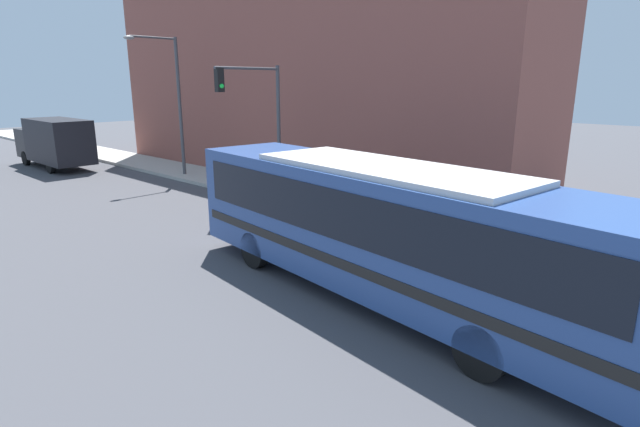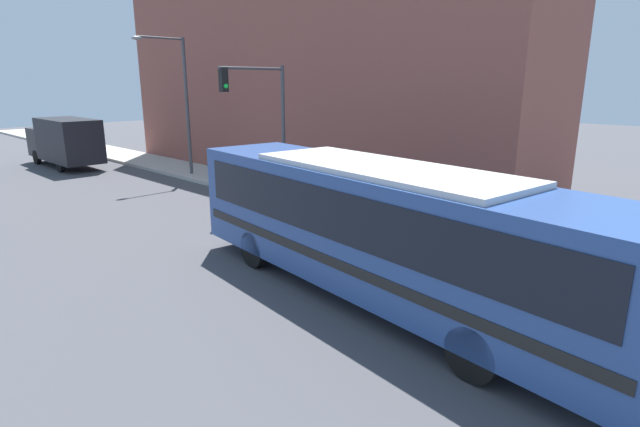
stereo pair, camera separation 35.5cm
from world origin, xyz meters
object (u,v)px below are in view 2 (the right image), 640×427
object	(u,v)px
city_bus	(381,224)
fire_hydrant	(438,221)
traffic_light_pole	(263,110)
pedestrian_near_corner	(366,188)
delivery_truck	(65,141)
parking_meter	(333,189)
street_lamp	(180,94)

from	to	relation	value
city_bus	fire_hydrant	xyz separation A→B (m)	(5.35, 1.68, -1.34)
traffic_light_pole	pedestrian_near_corner	world-z (taller)	traffic_light_pole
delivery_truck	parking_meter	bearing A→B (deg)	-80.05
street_lamp	pedestrian_near_corner	world-z (taller)	street_lamp
delivery_truck	pedestrian_near_corner	xyz separation A→B (m)	(4.03, -20.62, -0.52)
delivery_truck	pedestrian_near_corner	world-z (taller)	delivery_truck
street_lamp	pedestrian_near_corner	size ratio (longest dim) A/B	3.99
parking_meter	street_lamp	size ratio (longest dim) A/B	0.16
fire_hydrant	parking_meter	world-z (taller)	parking_meter
street_lamp	pedestrian_near_corner	bearing A→B (deg)	-86.41
city_bus	fire_hydrant	size ratio (longest dim) A/B	15.84
fire_hydrant	traffic_light_pole	size ratio (longest dim) A/B	0.14
city_bus	pedestrian_near_corner	distance (m)	8.06
city_bus	traffic_light_pole	size ratio (longest dim) A/B	2.24
fire_hydrant	street_lamp	world-z (taller)	street_lamp
traffic_light_pole	pedestrian_near_corner	xyz separation A→B (m)	(1.55, -4.30, -2.91)
fire_hydrant	traffic_light_pole	xyz separation A→B (m)	(-0.93, 7.96, 3.44)
city_bus	delivery_truck	size ratio (longest dim) A/B	1.77
delivery_truck	parking_meter	xyz separation A→B (m)	(3.41, -19.44, -0.64)
street_lamp	pedestrian_near_corner	xyz separation A→B (m)	(0.77, -12.24, -3.39)
delivery_truck	fire_hydrant	bearing A→B (deg)	-82.01
city_bus	pedestrian_near_corner	world-z (taller)	city_bus
delivery_truck	fire_hydrant	distance (m)	24.54
delivery_truck	street_lamp	bearing A→B (deg)	-68.73
traffic_light_pole	parking_meter	size ratio (longest dim) A/B	4.78
fire_hydrant	traffic_light_pole	distance (m)	8.72
delivery_truck	traffic_light_pole	size ratio (longest dim) A/B	1.26
street_lamp	parking_meter	bearing A→B (deg)	-89.24
delivery_truck	traffic_light_pole	world-z (taller)	traffic_light_pole
street_lamp	pedestrian_near_corner	distance (m)	12.72
delivery_truck	fire_hydrant	size ratio (longest dim) A/B	8.94
city_bus	street_lamp	size ratio (longest dim) A/B	1.75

